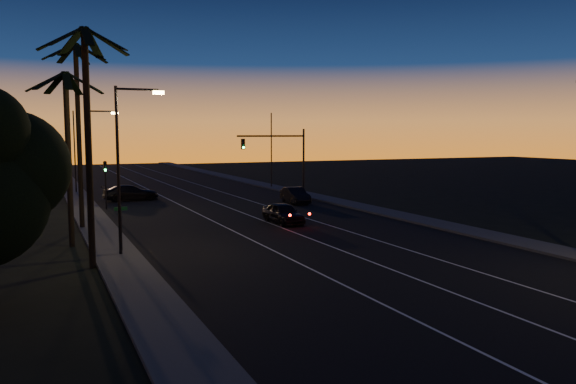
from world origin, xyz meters
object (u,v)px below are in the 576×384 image
signal_mast (282,152)px  cross_car (131,193)px  lead_car (283,213)px  right_car (295,195)px

signal_mast → cross_car: size_ratio=1.31×
lead_car → cross_car: size_ratio=0.92×
signal_mast → right_car: signal_mast is taller
lead_car → cross_car: 20.58m
signal_mast → right_car: bearing=-88.7°
signal_mast → right_car: (0.07, -2.95, -4.03)m
lead_car → cross_car: (-7.95, 18.98, 0.02)m
signal_mast → right_car: 4.99m
right_car → signal_mast: bearing=91.3°
signal_mast → cross_car: (-13.71, 5.59, -4.00)m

